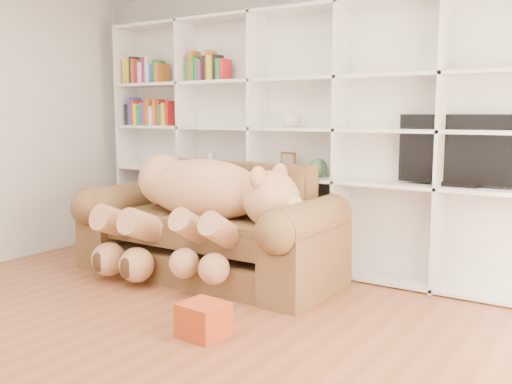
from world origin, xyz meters
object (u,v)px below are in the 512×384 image
Objects in this scene: sofa at (210,234)px; gift_box at (203,320)px; tv at (460,151)px; teddy_bear at (198,202)px.

sofa reaches higher than gift_box.
tv is at bearing 19.91° from sofa.
teddy_bear is 1.41m from gift_box.
tv is (1.96, 0.71, 0.77)m from sofa.
teddy_bear reaches higher than sofa.
gift_box is at bearing -58.72° from teddy_bear.
tv is at bearing 15.75° from teddy_bear.
sofa is 0.37m from teddy_bear.
sofa is 2.45× the size of tv.
tv reaches higher than gift_box.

